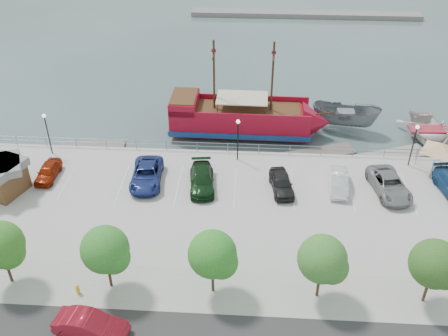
{
  "coord_description": "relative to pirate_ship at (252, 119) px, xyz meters",
  "views": [
    {
      "loc": [
        1.21,
        -33.34,
        25.85
      ],
      "look_at": [
        -1.0,
        2.0,
        2.0
      ],
      "focal_mm": 40.0,
      "sensor_mm": 36.0,
      "label": 1
    }
  ],
  "objects": [
    {
      "name": "pirate_ship",
      "position": [
        0.0,
        0.0,
        0.0
      ],
      "size": [
        17.06,
        5.04,
        10.72
      ],
      "rotation": [
        0.0,
        0.0,
        -0.02
      ],
      "color": "maroon",
      "rests_on": "ground"
    },
    {
      "name": "tree_d",
      "position": [
        -2.07,
        -23.23,
        2.5
      ],
      "size": [
        3.3,
        3.2,
        5.0
      ],
      "color": "#473321",
      "rests_on": "sidewalk"
    },
    {
      "name": "shed",
      "position": [
        -21.12,
        -12.99,
        0.78
      ],
      "size": [
        4.61,
        4.61,
        2.95
      ],
      "rotation": [
        0.0,
        0.0,
        -0.36
      ],
      "color": "brown",
      "rests_on": "land_slab"
    },
    {
      "name": "far_shore",
      "position": [
        8.78,
        41.84,
        -1.4
      ],
      "size": [
        40.0,
        3.0,
        0.8
      ],
      "primitive_type": "cube",
      "color": "gray",
      "rests_on": "ground"
    },
    {
      "name": "tree_c",
      "position": [
        -9.07,
        -23.23,
        2.5
      ],
      "size": [
        3.3,
        3.2,
        5.0
      ],
      "color": "#473321",
      "rests_on": "sidewalk"
    },
    {
      "name": "tree_f",
      "position": [
        11.93,
        -23.23,
        2.5
      ],
      "size": [
        3.3,
        3.2,
        5.0
      ],
      "color": "#473321",
      "rests_on": "sidewalk"
    },
    {
      "name": "canopy_tent",
      "position": [
        17.01,
        -7.23,
        2.06
      ],
      "size": [
        4.88,
        4.88,
        3.28
      ],
      "rotation": [
        0.0,
        0.0,
        0.28
      ],
      "color": "slate",
      "rests_on": "land_slab"
    },
    {
      "name": "dock_mid",
      "position": [
        6.85,
        -3.96,
        -1.59
      ],
      "size": [
        7.63,
        4.52,
        0.42
      ],
      "primitive_type": "cube",
      "rotation": [
        0.0,
        0.0,
        0.35
      ],
      "color": "#675F54",
      "rests_on": "ground"
    },
    {
      "name": "parked_car_e",
      "position": [
        2.77,
        -11.3,
        -0.06
      ],
      "size": [
        2.39,
        4.54,
        1.47
      ],
      "primitive_type": "imported",
      "rotation": [
        0.0,
        0.0,
        0.16
      ],
      "color": "black",
      "rests_on": "land_slab"
    },
    {
      "name": "parked_car_a",
      "position": [
        -18.06,
        -10.72,
        -0.13
      ],
      "size": [
        1.58,
        3.91,
        1.33
      ],
      "primitive_type": "imported",
      "rotation": [
        0.0,
        0.0,
        0.0
      ],
      "color": "maroon",
      "rests_on": "land_slab"
    },
    {
      "name": "sidewalk",
      "position": [
        -1.22,
        -23.16,
        -0.78
      ],
      "size": [
        100.0,
        4.0,
        0.05
      ],
      "primitive_type": "cube",
      "color": "#A4A29A",
      "rests_on": "land_slab"
    },
    {
      "name": "speedboat",
      "position": [
        18.52,
        0.18,
        -1.0
      ],
      "size": [
        5.74,
        7.85,
        1.59
      ],
      "primitive_type": "imported",
      "rotation": [
        0.0,
        0.0,
        0.03
      ],
      "color": "silver",
      "rests_on": "ground"
    },
    {
      "name": "street_sedan",
      "position": [
        -9.42,
        -27.12,
        -0.03
      ],
      "size": [
        4.83,
        2.38,
        1.52
      ],
      "primitive_type": "imported",
      "rotation": [
        0.0,
        0.0,
        1.4
      ],
      "color": "maroon",
      "rests_on": "street"
    },
    {
      "name": "dock_west",
      "position": [
        -16.14,
        -3.96,
        -1.61
      ],
      "size": [
        6.64,
        2.67,
        0.37
      ],
      "primitive_type": "cube",
      "rotation": [
        0.0,
        0.0,
        0.13
      ],
      "color": "slate",
      "rests_on": "ground"
    },
    {
      "name": "lamp_post_right",
      "position": [
        14.78,
        -6.66,
        2.14
      ],
      "size": [
        0.36,
        0.36,
        4.28
      ],
      "color": "black",
      "rests_on": "land_slab"
    },
    {
      "name": "dock_east",
      "position": [
        13.88,
        -3.96,
        -1.58
      ],
      "size": [
        7.82,
        4.68,
        0.43
      ],
      "primitive_type": "cube",
      "rotation": [
        0.0,
        0.0,
        0.36
      ],
      "color": "gray",
      "rests_on": "ground"
    },
    {
      "name": "parked_car_g",
      "position": [
        12.0,
        -11.0,
        -0.02
      ],
      "size": [
        3.48,
        5.91,
        1.54
      ],
      "primitive_type": "imported",
      "rotation": [
        0.0,
        0.0,
        0.17
      ],
      "color": "gray",
      "rests_on": "land_slab"
    },
    {
      "name": "lamp_post_left",
      "position": [
        -19.22,
        -6.66,
        2.14
      ],
      "size": [
        0.36,
        0.36,
        4.28
      ],
      "color": "black",
      "rests_on": "land_slab"
    },
    {
      "name": "parked_car_d",
      "position": [
        -4.16,
        -11.2,
        -0.05
      ],
      "size": [
        2.69,
        5.36,
        1.5
      ],
      "primitive_type": "imported",
      "rotation": [
        0.0,
        0.0,
        0.12
      ],
      "color": "black",
      "rests_on": "land_slab"
    },
    {
      "name": "parked_car_f",
      "position": [
        7.75,
        -10.74,
        -0.08
      ],
      "size": [
        1.89,
        4.46,
        1.43
      ],
      "primitive_type": "imported",
      "rotation": [
        0.0,
        0.0,
        -0.09
      ],
      "color": "white",
      "rests_on": "land_slab"
    },
    {
      "name": "tree_e",
      "position": [
        4.93,
        -23.23,
        2.5
      ],
      "size": [
        3.3,
        3.2,
        5.0
      ],
      "color": "#473321",
      "rests_on": "sidewalk"
    },
    {
      "name": "patrol_boat",
      "position": [
        10.03,
        1.62,
        -0.4
      ],
      "size": [
        7.67,
        4.44,
        2.79
      ],
      "primitive_type": "imported",
      "rotation": [
        0.0,
        0.0,
        1.32
      ],
      "color": "slate",
      "rests_on": "ground"
    },
    {
      "name": "fire_hydrant",
      "position": [
        -11.28,
        -23.96,
        -0.37
      ],
      "size": [
        0.27,
        0.27,
        0.78
      ],
      "rotation": [
        0.0,
        0.0,
        0.25
      ],
      "color": "yellow",
      "rests_on": "sidewalk"
    },
    {
      "name": "tree_b",
      "position": [
        -16.07,
        -23.23,
        2.5
      ],
      "size": [
        3.3,
        3.2,
        5.0
      ],
      "color": "#473321",
      "rests_on": "sidewalk"
    },
    {
      "name": "seawall_railing",
      "position": [
        -1.22,
        -5.36,
        -0.27
      ],
      "size": [
        50.0,
        0.06,
        1.0
      ],
      "color": "slate",
      "rests_on": "land_slab"
    },
    {
      "name": "parked_car_c",
      "position": [
        -9.09,
        -10.82,
        -0.02
      ],
      "size": [
        2.99,
        5.78,
        1.56
      ],
      "primitive_type": "imported",
      "rotation": [
        0.0,
        0.0,
        0.07
      ],
      "color": "navy",
      "rests_on": "land_slab"
    },
    {
      "name": "ground",
      "position": [
        -1.22,
        -13.16,
        -1.8
      ],
      "size": [
        160.0,
        160.0,
        0.0
      ],
      "primitive_type": "plane",
      "color": "#364845"
    },
    {
      "name": "lamp_post_mid",
      "position": [
        -1.22,
        -6.66,
        2.14
      ],
      "size": [
        0.36,
        0.36,
        4.28
      ],
      "color": "black",
      "rests_on": "land_slab"
    }
  ]
}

